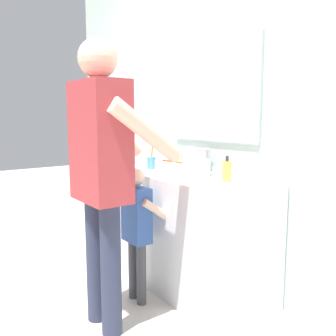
{
  "coord_description": "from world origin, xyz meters",
  "views": [
    {
      "loc": [
        1.97,
        -1.33,
        1.24
      ],
      "look_at": [
        0.0,
        0.15,
        0.89
      ],
      "focal_mm": 38.5,
      "sensor_mm": 36.0,
      "label": 1
    }
  ],
  "objects_px": {
    "soap_bottle": "(227,171)",
    "child_toddler": "(138,223)",
    "adult_parent": "(103,160)",
    "toothbrush_cup": "(151,162)"
  },
  "relations": [
    {
      "from": "child_toddler",
      "to": "adult_parent",
      "type": "xyz_separation_m",
      "value": [
        0.14,
        -0.31,
        0.45
      ]
    },
    {
      "from": "toothbrush_cup",
      "to": "adult_parent",
      "type": "distance_m",
      "value": 0.88
    },
    {
      "from": "toothbrush_cup",
      "to": "adult_parent",
      "type": "height_order",
      "value": "adult_parent"
    },
    {
      "from": "child_toddler",
      "to": "adult_parent",
      "type": "distance_m",
      "value": 0.56
    },
    {
      "from": "child_toddler",
      "to": "adult_parent",
      "type": "height_order",
      "value": "adult_parent"
    },
    {
      "from": "soap_bottle",
      "to": "child_toddler",
      "type": "distance_m",
      "value": 0.68
    },
    {
      "from": "toothbrush_cup",
      "to": "adult_parent",
      "type": "xyz_separation_m",
      "value": [
        0.53,
        -0.69,
        0.12
      ]
    },
    {
      "from": "toothbrush_cup",
      "to": "child_toddler",
      "type": "relative_size",
      "value": 0.23
    },
    {
      "from": "toothbrush_cup",
      "to": "soap_bottle",
      "type": "bearing_deg",
      "value": 5.03
    },
    {
      "from": "soap_bottle",
      "to": "child_toddler",
      "type": "relative_size",
      "value": 0.18
    }
  ]
}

